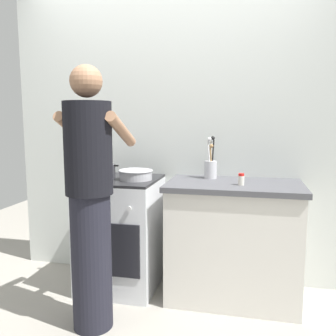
{
  "coord_description": "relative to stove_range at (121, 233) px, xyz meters",
  "views": [
    {
      "loc": [
        0.65,
        -2.52,
        1.38
      ],
      "look_at": [
        0.05,
        0.12,
        1.0
      ],
      "focal_mm": 38.46,
      "sensor_mm": 36.0,
      "label": 1
    }
  ],
  "objects": [
    {
      "name": "ground",
      "position": [
        0.35,
        -0.15,
        -0.45
      ],
      "size": [
        6.0,
        6.0,
        0.0
      ],
      "primitive_type": "plane",
      "color": "gray"
    },
    {
      "name": "back_wall",
      "position": [
        0.55,
        0.35,
        0.8
      ],
      "size": [
        3.2,
        0.1,
        2.5
      ],
      "color": "silver",
      "rests_on": "ground"
    },
    {
      "name": "countertop",
      "position": [
        0.9,
        0.0,
        0.0
      ],
      "size": [
        1.0,
        0.6,
        0.9
      ],
      "color": "silver",
      "rests_on": "ground"
    },
    {
      "name": "stove_range",
      "position": [
        0.0,
        0.0,
        0.0
      ],
      "size": [
        0.6,
        0.62,
        0.9
      ],
      "color": "silver",
      "rests_on": "ground"
    },
    {
      "name": "pot",
      "position": [
        -0.14,
        -0.02,
        0.51
      ],
      "size": [
        0.27,
        0.2,
        0.11
      ],
      "color": "#38383D",
      "rests_on": "stove_range"
    },
    {
      "name": "mixing_bowl",
      "position": [
        0.14,
        -0.02,
        0.49
      ],
      "size": [
        0.27,
        0.27,
        0.08
      ],
      "color": "#B7B7BC",
      "rests_on": "stove_range"
    },
    {
      "name": "utensil_crock",
      "position": [
        0.7,
        0.17,
        0.55
      ],
      "size": [
        0.1,
        0.1,
        0.34
      ],
      "color": "silver",
      "rests_on": "countertop"
    },
    {
      "name": "spice_bottle",
      "position": [
        0.95,
        -0.08,
        0.49
      ],
      "size": [
        0.04,
        0.04,
        0.09
      ],
      "color": "silver",
      "rests_on": "countertop"
    },
    {
      "name": "person",
      "position": [
        0.02,
        -0.59,
        0.41
      ],
      "size": [
        0.41,
        0.5,
        1.7
      ],
      "color": "black",
      "rests_on": "ground"
    }
  ]
}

